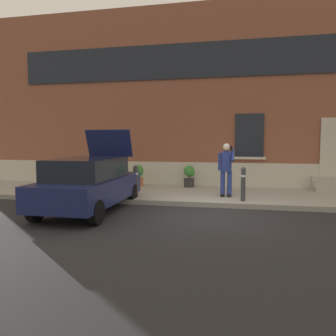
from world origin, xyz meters
TOP-DOWN VIEW (x-y plane):
  - ground_plane at (0.00, 0.00)m, footprint 80.00×80.00m
  - sidewalk at (0.00, 2.80)m, footprint 24.00×3.60m
  - curb_edge at (0.00, 0.94)m, footprint 24.00×0.12m
  - building_facade at (0.01, 5.29)m, footprint 24.00×1.52m
  - hatchback_car_navy at (-3.26, -0.27)m, footprint 1.80×4.07m
  - bollard_near_person at (0.97, 1.35)m, footprint 0.15×0.15m
  - bollard_far_left at (-2.42, 1.35)m, footprint 0.15×0.15m
  - person_on_phone at (0.45, 1.95)m, footprint 0.51×0.50m
  - planter_olive at (-5.11, 3.95)m, footprint 0.44×0.44m
  - planter_terracotta at (-3.07, 3.80)m, footprint 0.44×0.44m
  - planter_charcoal at (-1.03, 4.01)m, footprint 0.44×0.44m

SIDE VIEW (x-z plane):
  - ground_plane at x=0.00m, z-range 0.00..0.00m
  - sidewalk at x=0.00m, z-range 0.00..0.15m
  - curb_edge at x=0.00m, z-range 0.00..0.15m
  - planter_olive at x=-5.11m, z-range 0.18..1.04m
  - planter_terracotta at x=-3.07m, z-range 0.18..1.04m
  - planter_charcoal at x=-1.03m, z-range 0.18..1.04m
  - bollard_near_person at x=0.97m, z-range 0.19..1.24m
  - bollard_far_left at x=-2.42m, z-range 0.19..1.24m
  - hatchback_car_navy at x=-3.26m, z-range -0.37..1.97m
  - person_on_phone at x=0.45m, z-range 0.28..2.02m
  - building_facade at x=0.01m, z-range -0.02..7.48m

